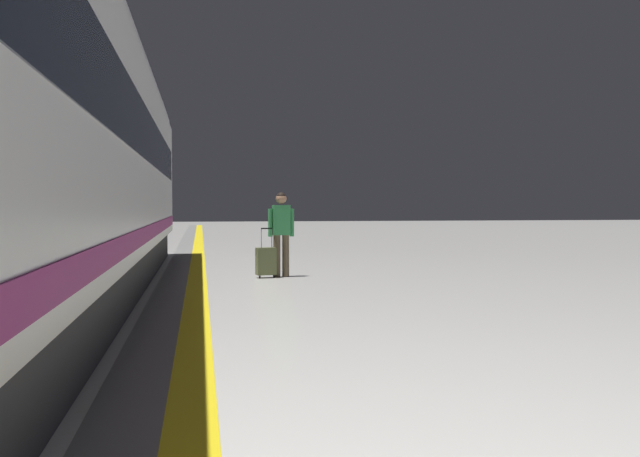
# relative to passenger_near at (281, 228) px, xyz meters

# --- Properties ---
(safety_line_strip) EXTENTS (0.36, 80.00, 0.01)m
(safety_line_strip) POSITION_rel_passenger_near_xyz_m (-1.65, -4.41, -0.97)
(safety_line_strip) COLOR yellow
(safety_line_strip) RESTS_ON ground
(tactile_edge_band) EXTENTS (0.69, 80.00, 0.01)m
(tactile_edge_band) POSITION_rel_passenger_near_xyz_m (-2.02, -4.41, -0.97)
(tactile_edge_band) COLOR slate
(tactile_edge_band) RESTS_ON ground
(passenger_near) EXTENTS (0.52, 0.23, 1.68)m
(passenger_near) POSITION_rel_passenger_near_xyz_m (0.00, 0.00, 0.00)
(passenger_near) COLOR brown
(passenger_near) RESTS_ON ground
(suitcase_near) EXTENTS (0.41, 0.29, 0.99)m
(suitcase_near) POSITION_rel_passenger_near_xyz_m (-0.32, -0.14, -0.65)
(suitcase_near) COLOR #596038
(suitcase_near) RESTS_ON ground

